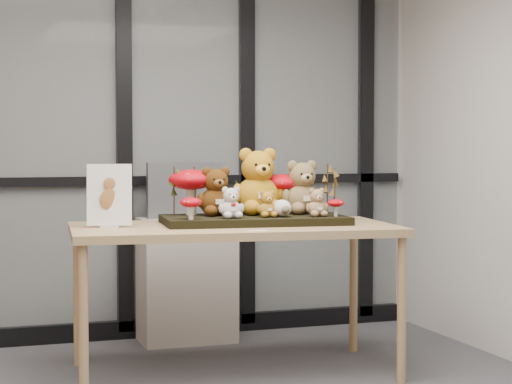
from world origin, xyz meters
name	(u,v)px	position (x,y,z in m)	size (l,w,h in m)	color
room_shell	(128,44)	(0.00, 0.00, 1.68)	(5.00, 5.00, 5.00)	#B8B6AE
glass_partition	(55,125)	(0.00, 2.47, 1.42)	(4.90, 0.06, 2.78)	#2D383F
display_table	(233,237)	(0.85, 1.33, 0.77)	(1.87, 1.07, 0.84)	#A47E59
diorama_tray	(254,220)	(0.99, 1.39, 0.86)	(1.03, 0.51, 0.04)	black
bear_pooh_yellow	(258,178)	(1.05, 1.51, 1.10)	(0.32, 0.29, 0.42)	#B67E15
bear_brown_medium	(216,189)	(0.79, 1.48, 1.04)	(0.23, 0.21, 0.31)	#4A280A
bear_tan_back	(302,184)	(1.31, 1.46, 1.06)	(0.26, 0.24, 0.34)	olive
bear_small_yellow	(267,202)	(1.03, 1.28, 0.97)	(0.13, 0.11, 0.17)	#AF7420
bear_white_bow	(231,201)	(0.81, 1.27, 0.98)	(0.15, 0.13, 0.19)	silver
bear_beige_small	(317,201)	(1.31, 1.23, 0.97)	(0.13, 0.12, 0.18)	#A47F54
plush_cream_hedgehog	(282,207)	(1.11, 1.27, 0.94)	(0.08, 0.07, 0.11)	white
mushroom_back_left	(191,190)	(0.67, 1.57, 1.03)	(0.26, 0.26, 0.29)	#AA050E
mushroom_back_right	(282,192)	(1.21, 1.54, 1.01)	(0.23, 0.23, 0.25)	#AA050E
mushroom_front_left	(191,207)	(0.58, 1.25, 0.95)	(0.12, 0.12, 0.13)	#AA050E
mushroom_front_right	(336,207)	(1.41, 1.21, 0.94)	(0.10, 0.10, 0.11)	#AA050E
sprig_green_far_left	(174,191)	(0.56, 1.57, 1.02)	(0.05, 0.05, 0.28)	#18330B
sprig_green_mid_left	(194,190)	(0.69, 1.61, 1.02)	(0.05, 0.05, 0.28)	#18330B
sprig_dry_far_right	(327,188)	(1.46, 1.45, 1.03)	(0.05, 0.05, 0.29)	brown
sprig_dry_mid_right	(334,191)	(1.45, 1.32, 1.02)	(0.05, 0.05, 0.27)	brown
sprig_green_centre	(236,197)	(0.94, 1.59, 0.98)	(0.05, 0.05, 0.19)	#18330B
sign_holder	(109,197)	(0.17, 1.43, 1.00)	(0.24, 0.10, 0.34)	silver
label_card	(258,231)	(0.86, 0.97, 0.84)	(0.10, 0.03, 0.00)	white
cabinet	(187,280)	(0.81, 2.25, 0.40)	(0.61, 0.35, 0.81)	#B5ACA1
monitor	(186,190)	(0.81, 2.27, 0.99)	(0.51, 0.05, 0.36)	#4F5257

